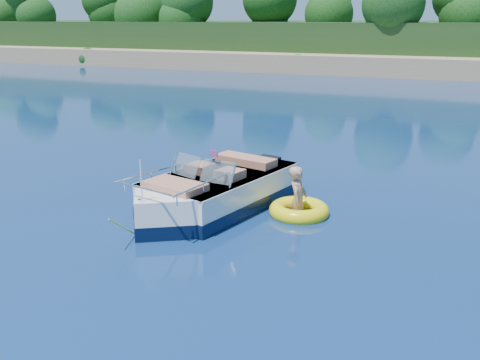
# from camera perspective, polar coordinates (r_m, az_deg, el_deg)

# --- Properties ---
(ground) EXTENTS (160.00, 160.00, 0.00)m
(ground) POSITION_cam_1_polar(r_m,az_deg,el_deg) (11.24, -17.26, -6.44)
(ground) COLOR #0A254C
(ground) RESTS_ON ground
(shoreline) EXTENTS (170.00, 59.00, 6.00)m
(shoreline) POSITION_cam_1_polar(r_m,az_deg,el_deg) (71.90, 18.37, 13.35)
(shoreline) COLOR #8C7251
(shoreline) RESTS_ON ground
(treeline) EXTENTS (150.00, 7.12, 8.19)m
(treeline) POSITION_cam_1_polar(r_m,az_deg,el_deg) (49.24, 16.13, 17.65)
(treeline) COLOR #311B10
(treeline) RESTS_ON ground
(motorboat) EXTENTS (2.81, 5.58, 1.88)m
(motorboat) POSITION_cam_1_polar(r_m,az_deg,el_deg) (12.43, -3.09, -1.63)
(motorboat) COLOR white
(motorboat) RESTS_ON ground
(tow_tube) EXTENTS (1.83, 1.83, 0.36)m
(tow_tube) POSITION_cam_1_polar(r_m,az_deg,el_deg) (12.30, 6.31, -3.25)
(tow_tube) COLOR yellow
(tow_tube) RESTS_ON ground
(boy) EXTENTS (0.50, 0.93, 1.75)m
(boy) POSITION_cam_1_polar(r_m,az_deg,el_deg) (12.30, 6.16, -3.71)
(boy) COLOR tan
(boy) RESTS_ON ground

